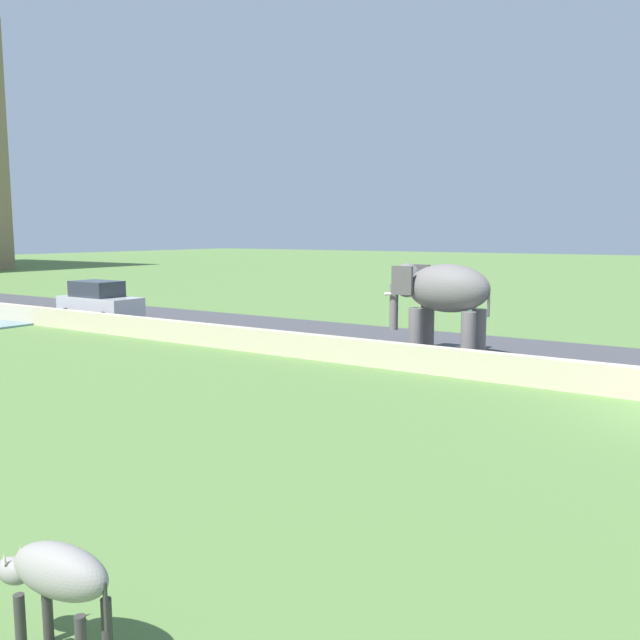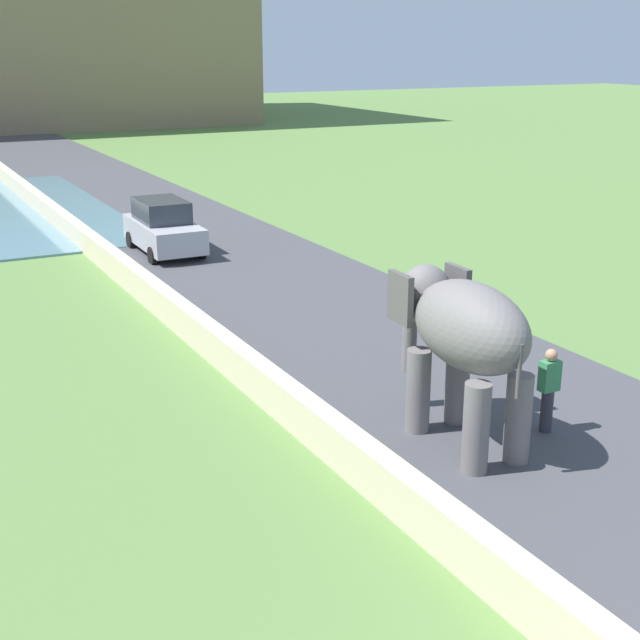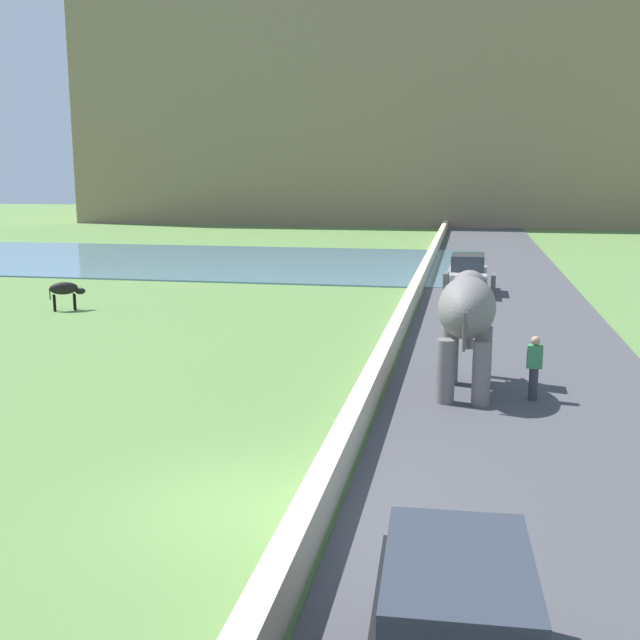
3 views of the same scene
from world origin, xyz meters
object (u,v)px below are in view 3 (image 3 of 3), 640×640
person_beside_elephant (534,367)px  car_silver (467,275)px  elephant (467,314)px  cow_black (65,290)px

person_beside_elephant → car_silver: bearing=95.6°
elephant → person_beside_elephant: elephant is taller
person_beside_elephant → car_silver: car_silver is taller
cow_black → person_beside_elephant: bearing=-28.5°
person_beside_elephant → cow_black: person_beside_elephant is taller
car_silver → elephant: bearing=-90.0°
elephant → cow_black: (-15.80, 9.02, -1.20)m
person_beside_elephant → car_silver: 16.83m
elephant → cow_black: size_ratio=2.59×
elephant → person_beside_elephant: (1.63, -0.45, -1.16)m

